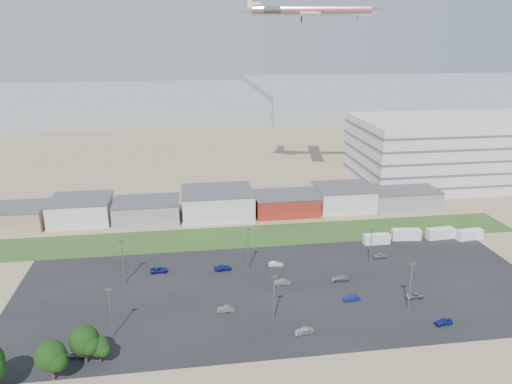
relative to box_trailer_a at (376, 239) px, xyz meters
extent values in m
plane|color=#8D785A|center=(-35.87, -41.62, -1.36)|extent=(700.00, 700.00, 0.00)
cube|color=black|center=(-30.87, -21.62, -1.36)|extent=(120.00, 50.00, 0.01)
cube|color=#284D1C|center=(-35.87, 10.38, -1.35)|extent=(160.00, 16.00, 0.02)
cube|color=silver|center=(54.13, 53.38, 11.14)|extent=(80.00, 40.00, 25.00)
imported|color=#A5A5AA|center=(-2.82, -29.59, -0.82)|extent=(3.95, 1.92, 1.08)
imported|color=navy|center=(-16.89, -28.65, -0.75)|extent=(3.84, 1.64, 1.23)
imported|color=navy|center=(-1.76, -40.39, -0.74)|extent=(3.79, 1.85, 1.24)
imported|color=#595B5E|center=(-44.30, -29.12, -0.73)|extent=(3.88, 1.43, 1.27)
imported|color=navy|center=(-43.44, -9.98, -0.74)|extent=(4.51, 2.25, 1.26)
imported|color=#595B5E|center=(-30.32, -19.27, -0.73)|extent=(3.94, 1.56, 1.28)
imported|color=#A5A5AA|center=(-2.47, -8.99, -0.75)|extent=(3.63, 1.51, 1.23)
imported|color=navy|center=(-58.94, -8.83, -0.77)|extent=(4.38, 2.14, 1.20)
imported|color=#A5A5AA|center=(-72.22, -40.50, -0.77)|extent=(4.22, 1.99, 1.19)
imported|color=silver|center=(-30.09, -9.63, -0.77)|extent=(3.66, 1.47, 1.18)
imported|color=#A5A5AA|center=(-16.67, -19.46, -0.70)|extent=(4.64, 2.07, 1.32)
imported|color=#A5A5AA|center=(-30.06, -39.48, -0.75)|extent=(3.87, 1.72, 1.23)
camera|label=1|loc=(-51.62, -120.95, 54.45)|focal=35.00mm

